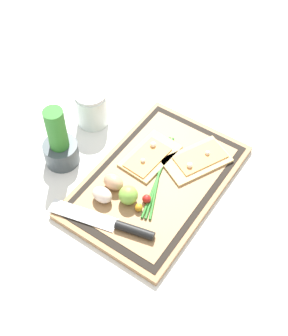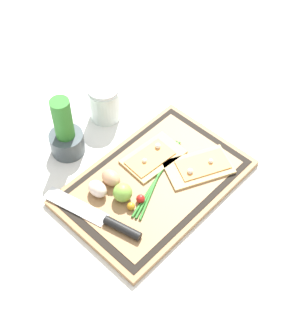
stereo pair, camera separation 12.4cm
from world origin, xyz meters
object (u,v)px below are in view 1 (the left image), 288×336
(sauce_jar, at_px, (92,110))
(egg_pink, at_px, (102,195))
(knife, at_px, (118,226))
(lime, at_px, (128,195))
(egg_brown, at_px, (113,182))
(cherry_tomato_yellow, at_px, (139,208))
(pizza_slice_near, at_px, (197,160))
(pizza_slice_far, at_px, (150,156))
(herb_pot, at_px, (60,145))
(cherry_tomato_red, at_px, (147,199))

(sauce_jar, bearing_deg, egg_pink, -136.91)
(knife, bearing_deg, lime, 18.13)
(egg_brown, relative_size, cherry_tomato_yellow, 2.69)
(pizza_slice_near, xyz_separation_m, cherry_tomato_yellow, (-0.22, 0.04, 0.01))
(knife, xyz_separation_m, egg_pink, (0.04, 0.08, 0.01))
(pizza_slice_far, bearing_deg, sauce_jar, 81.23)
(sauce_jar, bearing_deg, cherry_tomato_yellow, -122.81)
(knife, xyz_separation_m, herb_pot, (0.10, 0.26, 0.04))
(pizza_slice_far, distance_m, herb_pot, 0.25)
(cherry_tomato_red, xyz_separation_m, sauce_jar, (0.16, 0.30, 0.02))
(pizza_slice_near, height_order, herb_pot, herb_pot)
(knife, height_order, cherry_tomato_red, same)
(egg_brown, bearing_deg, sauce_jar, 50.09)
(egg_brown, height_order, lime, lime)
(pizza_slice_far, distance_m, cherry_tomato_red, 0.15)
(lime, bearing_deg, egg_pink, 120.45)
(egg_brown, distance_m, herb_pot, 0.18)
(cherry_tomato_yellow, relative_size, sauce_jar, 0.19)
(knife, bearing_deg, pizza_slice_far, 15.03)
(pizza_slice_far, bearing_deg, knife, -164.97)
(pizza_slice_far, bearing_deg, herb_pot, 122.96)
(cherry_tomato_red, height_order, sauce_jar, sauce_jar)
(pizza_slice_far, height_order, egg_pink, egg_pink)
(lime, relative_size, sauce_jar, 0.45)
(cherry_tomato_yellow, distance_m, herb_pot, 0.28)
(egg_pink, bearing_deg, herb_pot, 74.06)
(egg_pink, bearing_deg, sauce_jar, 43.09)
(pizza_slice_near, distance_m, cherry_tomato_red, 0.19)
(cherry_tomato_yellow, bearing_deg, knife, 170.28)
(pizza_slice_near, distance_m, lime, 0.23)
(pizza_slice_far, xyz_separation_m, lime, (-0.15, -0.04, 0.02))
(pizza_slice_near, bearing_deg, egg_brown, 145.48)
(herb_pot, bearing_deg, pizza_slice_far, -57.04)
(lime, distance_m, herb_pot, 0.24)
(knife, bearing_deg, egg_brown, 42.11)
(pizza_slice_near, height_order, cherry_tomato_yellow, pizza_slice_near)
(lime, bearing_deg, cherry_tomato_red, -58.37)
(egg_brown, bearing_deg, cherry_tomato_red, -83.93)
(egg_pink, xyz_separation_m, cherry_tomato_red, (0.06, -0.10, -0.01))
(lime, relative_size, cherry_tomato_yellow, 2.40)
(knife, xyz_separation_m, cherry_tomato_yellow, (0.07, -0.01, 0.00))
(pizza_slice_far, bearing_deg, pizza_slice_near, -61.33)
(egg_brown, bearing_deg, herb_pot, 88.71)
(pizza_slice_far, distance_m, knife, 0.24)
(pizza_slice_far, relative_size, herb_pot, 0.90)
(herb_pot, bearing_deg, egg_brown, -91.29)
(herb_pot, xyz_separation_m, sauce_jar, (0.17, 0.02, -0.02))
(herb_pot, relative_size, sauce_jar, 1.71)
(knife, bearing_deg, cherry_tomato_red, -7.81)
(knife, distance_m, cherry_tomato_yellow, 0.07)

